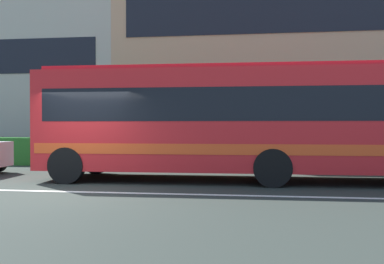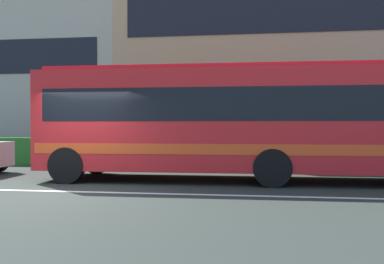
{
  "view_description": "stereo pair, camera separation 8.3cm",
  "coord_description": "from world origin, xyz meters",
  "views": [
    {
      "loc": [
        4.29,
        -9.24,
        1.59
      ],
      "look_at": [
        2.81,
        2.07,
        1.41
      ],
      "focal_mm": 37.89,
      "sensor_mm": 36.0,
      "label": 1
    },
    {
      "loc": [
        4.37,
        -9.23,
        1.59
      ],
      "look_at": [
        2.81,
        2.07,
        1.41
      ],
      "focal_mm": 37.89,
      "sensor_mm": 36.0,
      "label": 2
    }
  ],
  "objects": [
    {
      "name": "hedge_row_far",
      "position": [
        -3.97,
        6.44,
        0.55
      ],
      "size": [
        14.72,
        1.1,
        1.1
      ],
      "primitive_type": "cube",
      "color": "#297327",
      "rests_on": "ground_plane"
    },
    {
      "name": "ground_plane",
      "position": [
        0.0,
        0.0,
        0.0
      ],
      "size": [
        160.0,
        160.0,
        0.0
      ],
      "primitive_type": "plane",
      "color": "#2A312B"
    },
    {
      "name": "transit_bus",
      "position": [
        4.26,
        2.54,
        1.79
      ],
      "size": [
        11.72,
        2.78,
        3.25
      ],
      "color": "red",
      "rests_on": "ground_plane"
    },
    {
      "name": "apartment_block_right",
      "position": [
        7.61,
        16.7,
        6.34
      ],
      "size": [
        20.27,
        11.78,
        12.69
      ],
      "color": "tan",
      "rests_on": "ground_plane"
    },
    {
      "name": "lane_centre_line",
      "position": [
        0.0,
        0.0,
        0.0
      ],
      "size": [
        60.0,
        0.16,
        0.01
      ],
      "primitive_type": "cube",
      "color": "silver",
      "rests_on": "ground_plane"
    }
  ]
}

